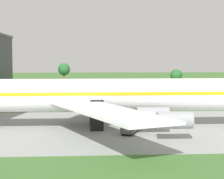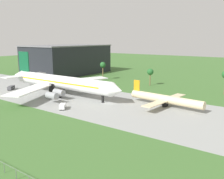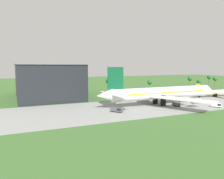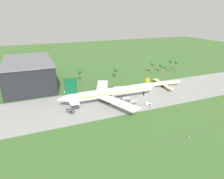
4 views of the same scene
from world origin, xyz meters
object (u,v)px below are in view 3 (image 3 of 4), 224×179
at_px(catering_van, 176,104).
at_px(terminal_building, 47,80).
at_px(jet_airliner, 162,93).
at_px(baggage_tug, 117,110).
at_px(fuel_truck, 217,105).
at_px(regional_aircraft, 215,92).

xyz_separation_m(catering_van, terminal_building, (-53.67, 60.38, 9.63)).
xyz_separation_m(jet_airliner, catering_van, (3.97, -6.52, -4.97)).
bearing_deg(baggage_tug, fuel_truck, -11.17).
xyz_separation_m(jet_airliner, regional_aircraft, (49.39, 9.54, -3.10)).
bearing_deg(terminal_building, catering_van, -48.37).
height_order(regional_aircraft, terminal_building, terminal_building).
relative_size(baggage_tug, terminal_building, 0.09).
distance_m(regional_aircraft, fuel_truck, 39.50).
bearing_deg(regional_aircraft, fuel_truck, -138.26).
height_order(regional_aircraft, fuel_truck, regional_aircraft).
relative_size(fuel_truck, catering_van, 0.75).
bearing_deg(catering_van, regional_aircraft, 19.47).
xyz_separation_m(baggage_tug, catering_van, (32.83, 0.58, 0.00)).
bearing_deg(baggage_tug, terminal_building, 108.87).
bearing_deg(jet_airliner, catering_van, -58.69).
distance_m(jet_airliner, regional_aircraft, 50.40).
bearing_deg(regional_aircraft, catering_van, -160.53).
relative_size(catering_van, terminal_building, 0.10).
bearing_deg(regional_aircraft, terminal_building, 155.90).
distance_m(jet_airliner, fuel_truck, 26.51).
bearing_deg(jet_airliner, regional_aircraft, 10.93).
bearing_deg(catering_van, baggage_tug, -179.00).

